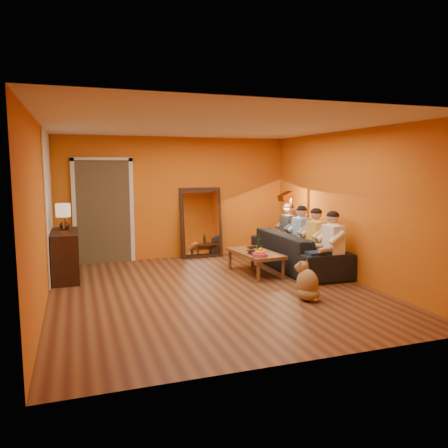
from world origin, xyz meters
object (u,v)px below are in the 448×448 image
object	(u,v)px
floor_lamp	(290,228)
sideboard	(66,255)
laptop	(257,247)
wine_bottle	(259,244)
table_lamp	(63,219)
sofa	(298,251)
dog	(307,280)
person_far_right	(289,233)
tumbler	(259,248)
person_mid_left	(316,241)
vase	(65,224)
person_mid_right	(302,237)
person_far_left	(333,246)
coffee_table	(255,263)
mirror_frame	(201,222)

from	to	relation	value
floor_lamp	sideboard	bearing A→B (deg)	165.65
laptop	wine_bottle	bearing A→B (deg)	-131.98
table_lamp	laptop	distance (m)	3.55
table_lamp	laptop	world-z (taller)	table_lamp
sofa	floor_lamp	distance (m)	0.64
laptop	dog	bearing A→B (deg)	-115.48
person_far_right	sideboard	bearing A→B (deg)	-179.95
floor_lamp	sofa	bearing A→B (deg)	-113.60
tumbler	wine_bottle	bearing A→B (deg)	-112.38
person_mid_left	vase	world-z (taller)	person_mid_left
laptop	vase	size ratio (longest dim) A/B	1.86
person_mid_left	person_mid_right	bearing A→B (deg)	90.00
person_far_left	tumbler	world-z (taller)	person_far_left
dog	person_far_left	distance (m)	1.28
coffee_table	person_far_right	size ratio (longest dim) A/B	1.00
vase	dog	bearing A→B (deg)	-38.24
person_mid_left	vase	size ratio (longest dim) A/B	6.25
sideboard	person_far_left	world-z (taller)	person_far_left
coffee_table	wine_bottle	xyz separation A→B (m)	(0.05, -0.05, 0.37)
dog	person_mid_left	bearing A→B (deg)	70.07
table_lamp	dog	distance (m)	4.13
person_far_left	wine_bottle	xyz separation A→B (m)	(-1.02, 0.84, -0.03)
dog	laptop	bearing A→B (deg)	103.46
sideboard	sofa	xyz separation A→B (m)	(4.24, -0.65, -0.07)
person_mid_right	person_far_right	xyz separation A→B (m)	(0.00, 0.55, 0.00)
sideboard	coffee_table	xyz separation A→B (m)	(3.30, -0.76, -0.21)
sofa	person_mid_right	world-z (taller)	person_mid_right
person_far_right	laptop	xyz separation A→B (m)	(-0.89, -0.41, -0.18)
sofa	person_far_left	bearing A→B (deg)	-172.59
person_far_left	person_mid_left	xyz separation A→B (m)	(0.00, 0.55, 0.00)
mirror_frame	vase	world-z (taller)	mirror_frame
person_far_right	vase	distance (m)	4.39
coffee_table	person_mid_left	xyz separation A→B (m)	(1.07, -0.34, 0.40)
dog	vase	bearing A→B (deg)	156.73
sofa	dog	bearing A→B (deg)	155.71
sideboard	person_far_right	distance (m)	4.37
person_far_left	person_far_right	bearing A→B (deg)	90.00
floor_lamp	mirror_frame	bearing A→B (deg)	129.38
table_lamp	floor_lamp	distance (m)	4.36
floor_lamp	vase	distance (m)	4.36
person_mid_left	person_far_right	size ratio (longest dim) A/B	1.00
person_mid_right	sofa	bearing A→B (deg)	-142.43
tumbler	floor_lamp	bearing A→B (deg)	28.88
table_lamp	wine_bottle	bearing A→B (deg)	-8.64
coffee_table	person_mid_right	size ratio (longest dim) A/B	1.00
floor_lamp	person_mid_left	bearing A→B (deg)	-100.83
person_far_right	coffee_table	bearing A→B (deg)	-144.53
sofa	floor_lamp	world-z (taller)	floor_lamp
table_lamp	person_mid_right	world-z (taller)	table_lamp
floor_lamp	wine_bottle	world-z (taller)	floor_lamp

